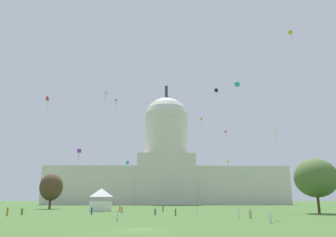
{
  "coord_description": "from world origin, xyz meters",
  "views": [
    {
      "loc": [
        2.54,
        -38.96,
        3.4
      ],
      "look_at": [
        4.5,
        75.44,
        31.12
      ],
      "focal_mm": 35.34,
      "sensor_mm": 36.0,
      "label": 1
    }
  ],
  "objects_px": {
    "kite_yellow_low": "(228,164)",
    "kite_turquoise_mid": "(237,84)",
    "person_grey_near_tree_east": "(155,212)",
    "kite_green_high": "(116,100)",
    "kite_violet_low": "(79,151)",
    "event_tent": "(101,199)",
    "person_olive_near_tent": "(176,212)",
    "person_white_front_left": "(117,216)",
    "kite_magenta_low": "(78,176)",
    "kite_pink_mid": "(226,132)",
    "kite_turquoise_low": "(127,163)",
    "kite_cyan_low": "(243,176)",
    "capitol_building": "(166,168)",
    "person_olive_mid_center": "(22,212)",
    "kite_white_high": "(106,93)",
    "person_white_lawn_far_left": "(239,214)",
    "person_orange_back_right": "(120,208)",
    "kite_black_high": "(216,90)",
    "person_olive_back_left": "(163,209)",
    "person_tan_lawn_far_right": "(250,214)",
    "tree_east_mid": "(316,178)",
    "kite_red_mid": "(47,100)",
    "tree_west_far": "(51,187)",
    "person_tan_mid_left": "(122,210)",
    "kite_lime_mid": "(276,132)",
    "kite_blue_high": "(168,97)",
    "kite_orange_high": "(201,119)",
    "person_white_back_center": "(197,209)",
    "person_orange_edge_west": "(7,212)",
    "person_navy_deep_crowd": "(92,211)"
  },
  "relations": [
    {
      "from": "kite_yellow_low",
      "to": "kite_turquoise_mid",
      "type": "relative_size",
      "value": 3.33
    },
    {
      "from": "person_grey_near_tree_east",
      "to": "kite_green_high",
      "type": "height_order",
      "value": "kite_green_high"
    },
    {
      "from": "kite_violet_low",
      "to": "event_tent",
      "type": "bearing_deg",
      "value": -124.41
    },
    {
      "from": "person_olive_near_tent",
      "to": "kite_green_high",
      "type": "xyz_separation_m",
      "value": [
        -26.53,
        93.79,
        51.57
      ]
    },
    {
      "from": "person_grey_near_tree_east",
      "to": "person_white_front_left",
      "type": "relative_size",
      "value": 0.99
    },
    {
      "from": "kite_magenta_low",
      "to": "kite_pink_mid",
      "type": "xyz_separation_m",
      "value": [
        55.74,
        33.76,
        21.72
      ]
    },
    {
      "from": "kite_turquoise_low",
      "to": "kite_cyan_low",
      "type": "height_order",
      "value": "kite_turquoise_low"
    },
    {
      "from": "capitol_building",
      "to": "kite_cyan_low",
      "type": "distance_m",
      "value": 56.41
    },
    {
      "from": "person_olive_mid_center",
      "to": "kite_white_high",
      "type": "distance_m",
      "value": 48.4
    },
    {
      "from": "person_white_lawn_far_left",
      "to": "person_olive_mid_center",
      "type": "bearing_deg",
      "value": -88.69
    },
    {
      "from": "person_orange_back_right",
      "to": "kite_black_high",
      "type": "xyz_separation_m",
      "value": [
        32.58,
        32.43,
        44.25
      ]
    },
    {
      "from": "person_grey_near_tree_east",
      "to": "kite_yellow_low",
      "type": "xyz_separation_m",
      "value": [
        20.76,
        25.84,
        12.73
      ]
    },
    {
      "from": "person_olive_back_left",
      "to": "person_olive_mid_center",
      "type": "distance_m",
      "value": 33.9
    },
    {
      "from": "person_tan_lawn_far_right",
      "to": "kite_cyan_low",
      "type": "distance_m",
      "value": 92.61
    },
    {
      "from": "person_olive_near_tent",
      "to": "kite_magenta_low",
      "type": "distance_m",
      "value": 52.2
    },
    {
      "from": "person_tan_lawn_far_right",
      "to": "person_olive_mid_center",
      "type": "bearing_deg",
      "value": 68.1
    },
    {
      "from": "tree_east_mid",
      "to": "kite_turquoise_low",
      "type": "bearing_deg",
      "value": 135.78
    },
    {
      "from": "kite_magenta_low",
      "to": "kite_red_mid",
      "type": "distance_m",
      "value": 27.33
    },
    {
      "from": "tree_west_far",
      "to": "kite_yellow_low",
      "type": "height_order",
      "value": "kite_yellow_low"
    },
    {
      "from": "person_white_front_left",
      "to": "kite_pink_mid",
      "type": "bearing_deg",
      "value": -54.11
    },
    {
      "from": "kite_cyan_low",
      "to": "kite_yellow_low",
      "type": "height_order",
      "value": "kite_yellow_low"
    },
    {
      "from": "person_tan_mid_left",
      "to": "kite_lime_mid",
      "type": "distance_m",
      "value": 48.32
    },
    {
      "from": "kite_green_high",
      "to": "person_olive_mid_center",
      "type": "bearing_deg",
      "value": 135.87
    },
    {
      "from": "kite_magenta_low",
      "to": "kite_blue_high",
      "type": "relative_size",
      "value": 0.81
    },
    {
      "from": "tree_west_far",
      "to": "kite_lime_mid",
      "type": "xyz_separation_m",
      "value": [
        69.8,
        -21.4,
        14.94
      ]
    },
    {
      "from": "kite_orange_high",
      "to": "kite_yellow_low",
      "type": "xyz_separation_m",
      "value": [
        -1.16,
        -71.04,
        -30.42
      ]
    },
    {
      "from": "kite_black_high",
      "to": "person_white_back_center",
      "type": "bearing_deg",
      "value": 115.65
    },
    {
      "from": "kite_violet_low",
      "to": "kite_white_high",
      "type": "bearing_deg",
      "value": -118.27
    },
    {
      "from": "tree_east_mid",
      "to": "person_orange_edge_west",
      "type": "xyz_separation_m",
      "value": [
        -67.22,
        -8.4,
        -7.29
      ]
    },
    {
      "from": "kite_turquoise_low",
      "to": "kite_lime_mid",
      "type": "xyz_separation_m",
      "value": [
        45.79,
        -33.68,
        5.46
      ]
    },
    {
      "from": "kite_violet_low",
      "to": "tree_east_mid",
      "type": "bearing_deg",
      "value": 154.97
    },
    {
      "from": "event_tent",
      "to": "person_tan_lawn_far_right",
      "type": "height_order",
      "value": "event_tent"
    },
    {
      "from": "person_navy_deep_crowd",
      "to": "kite_violet_low",
      "type": "distance_m",
      "value": 13.95
    },
    {
      "from": "kite_white_high",
      "to": "kite_pink_mid",
      "type": "bearing_deg",
      "value": 163.14
    },
    {
      "from": "kite_blue_high",
      "to": "person_olive_near_tent",
      "type": "bearing_deg",
      "value": -53.39
    },
    {
      "from": "capitol_building",
      "to": "person_olive_mid_center",
      "type": "relative_size",
      "value": 88.61
    },
    {
      "from": "kite_green_high",
      "to": "tree_east_mid",
      "type": "bearing_deg",
      "value": 174.82
    },
    {
      "from": "person_tan_lawn_far_right",
      "to": "kite_cyan_low",
      "type": "xyz_separation_m",
      "value": [
        20.76,
        89.39,
        12.48
      ]
    },
    {
      "from": "kite_pink_mid",
      "to": "kite_blue_high",
      "type": "bearing_deg",
      "value": 63.69
    },
    {
      "from": "tree_east_mid",
      "to": "kite_turquoise_low",
      "type": "distance_m",
      "value": 69.3
    },
    {
      "from": "kite_orange_high",
      "to": "kite_turquoise_mid",
      "type": "bearing_deg",
      "value": -69.66
    },
    {
      "from": "kite_orange_high",
      "to": "person_tan_lawn_far_right",
      "type": "bearing_deg",
      "value": -69.5
    },
    {
      "from": "kite_violet_low",
      "to": "person_tan_mid_left",
      "type": "bearing_deg",
      "value": -174.03
    },
    {
      "from": "kite_yellow_low",
      "to": "kite_black_high",
      "type": "height_order",
      "value": "kite_black_high"
    },
    {
      "from": "person_white_back_center",
      "to": "kite_white_high",
      "type": "xyz_separation_m",
      "value": [
        -27.3,
        17.3,
        36.28
      ]
    },
    {
      "from": "person_grey_near_tree_east",
      "to": "person_orange_edge_west",
      "type": "bearing_deg",
      "value": 88.43
    },
    {
      "from": "kite_cyan_low",
      "to": "person_white_back_center",
      "type": "bearing_deg",
      "value": -79.99
    },
    {
      "from": "person_navy_deep_crowd",
      "to": "kite_cyan_low",
      "type": "distance_m",
      "value": 91.25
    },
    {
      "from": "tree_west_far",
      "to": "person_tan_lawn_far_right",
      "type": "relative_size",
      "value": 7.43
    },
    {
      "from": "kite_magenta_low",
      "to": "kite_turquoise_mid",
      "type": "bearing_deg",
      "value": 50.54
    }
  ]
}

